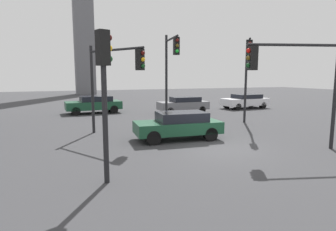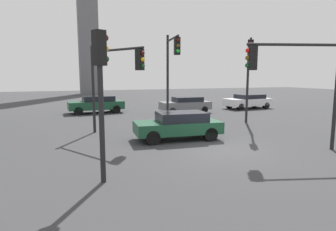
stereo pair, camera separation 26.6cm
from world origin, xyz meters
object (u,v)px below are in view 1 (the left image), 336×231
Objects in this scene: traffic_light_3 at (104,78)px; car_1 at (245,101)px; car_0 at (94,104)px; car_4 at (179,125)px; traffic_light_4 at (115,71)px; car_2 at (183,104)px; traffic_light_2 at (294,71)px; traffic_light_1 at (247,64)px; traffic_light_0 at (171,63)px.

traffic_light_3 is 22.14m from car_1.
car_4 is (2.80, -12.14, -0.04)m from car_0.
traffic_light_4 is 1.09× the size of car_4.
car_0 reaches higher than car_2.
traffic_light_4 is at bearing -23.12° from traffic_light_2.
car_1 is 15.67m from car_4.
traffic_light_1 is at bearing 49.46° from car_1.
traffic_light_0 is at bearing 85.03° from traffic_light_4.
traffic_light_0 is 9.81m from traffic_light_3.
car_0 is (-8.33, 10.16, -3.16)m from traffic_light_1.
traffic_light_1 is at bearing -92.03° from traffic_light_2.
traffic_light_2 is 0.98× the size of car_1.
traffic_light_0 is 4.31m from traffic_light_4.
traffic_light_2 is 13.51m from car_2.
car_4 is (4.35, 4.63, -2.42)m from traffic_light_3.
car_2 is 10.63m from car_4.
car_2 is (3.60, 6.03, -3.30)m from traffic_light_0.
traffic_light_0 is 1.24× the size of car_0.
car_4 is at bearing 25.74° from traffic_light_3.
traffic_light_3 is 0.95× the size of car_1.
car_0 is at bearing -11.15° from car_1.
car_1 and car_4 have the same top height.
traffic_light_3 is (-8.08, -1.01, -0.25)m from traffic_light_2.
car_2 is at bearing -138.76° from traffic_light_1.
traffic_light_2 is 1.06× the size of car_2.
traffic_light_3 is 1.02× the size of car_4.
traffic_light_1 is at bearing 98.12° from car_2.
traffic_light_4 reaches higher than traffic_light_3.
traffic_light_0 is 4.83m from traffic_light_1.
car_1 is at bearing 22.12° from traffic_light_3.
car_0 is 7.81m from car_2.
car_0 is 14.60m from car_1.
traffic_light_2 is 0.96× the size of traffic_light_4.
traffic_light_1 reaches higher than traffic_light_2.
traffic_light_3 is (-5.32, -8.20, -0.87)m from traffic_light_0.
traffic_light_0 reaches higher than car_1.
traffic_light_1 reaches higher than car_0.
car_0 is (-3.78, 8.57, -3.25)m from traffic_light_0.
traffic_light_0 is 9.92m from car_0.
traffic_light_4 is 4.30m from car_4.
traffic_light_4 reaches higher than car_4.
traffic_light_1 is 1.25× the size of traffic_light_3.
traffic_light_3 is 16.97m from car_2.
traffic_light_4 is at bearing -54.03° from traffic_light_1.
car_4 is at bearing 65.48° from car_2.
car_4 is at bearing 37.29° from car_1.
traffic_light_0 is 1.26× the size of traffic_light_2.
car_2 is (7.45, 7.89, -2.72)m from traffic_light_4.
traffic_light_2 is at bearing 56.04° from car_1.
traffic_light_2 is 17.26m from car_0.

